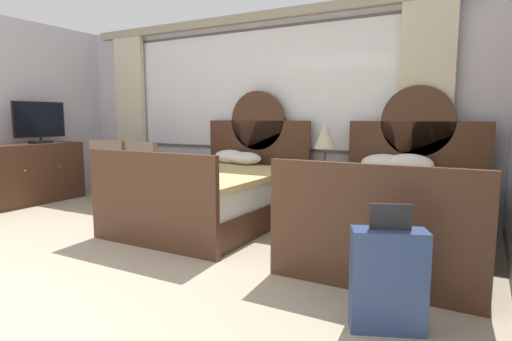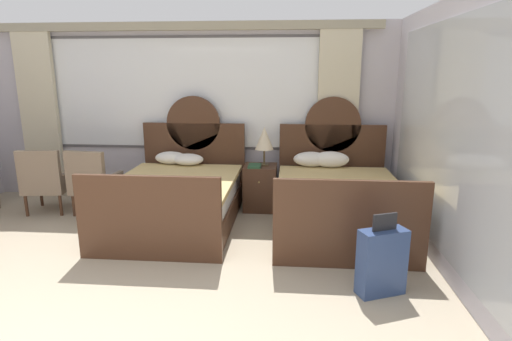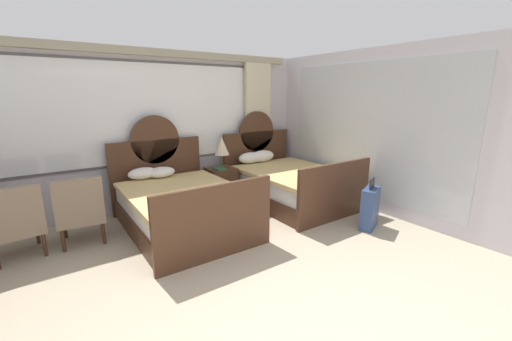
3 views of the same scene
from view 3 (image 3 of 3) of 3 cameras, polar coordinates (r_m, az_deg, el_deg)
name	(u,v)px [view 3 (image 3 of 3)]	position (r m, az deg, el deg)	size (l,w,h in m)	color
wall_back_window	(142,126)	(5.70, -19.90, 7.50)	(6.33, 0.22, 2.70)	silver
wall_right_mirror	(383,133)	(5.62, 21.87, 6.36)	(0.08, 4.88, 2.70)	silver
bed_near_window	(181,205)	(4.86, -13.35, -6.10)	(1.56, 2.20, 1.62)	#472B1C
bed_near_mirror	(288,183)	(5.90, 5.78, -2.24)	(1.56, 2.20, 1.62)	#472B1C
nightstand_between_beds	(221,185)	(5.87, -6.31, -2.64)	(0.47, 0.49, 0.66)	#472B1C
table_lamp_on_nightstand	(222,146)	(5.77, -6.19, 4.36)	(0.27, 0.27, 0.56)	brown
book_on_nightstand	(219,169)	(5.67, -6.60, 0.36)	(0.18, 0.26, 0.03)	#285133
armchair_by_window_left	(81,210)	(4.80, -29.03, -6.21)	(0.63, 0.63, 0.94)	#84705B
armchair_by_window_centre	(15,222)	(4.80, -37.36, -7.34)	(0.64, 0.64, 0.94)	#84705B
suitcase_on_floor	(370,208)	(5.05, 19.83, -6.34)	(0.47, 0.33, 0.77)	navy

